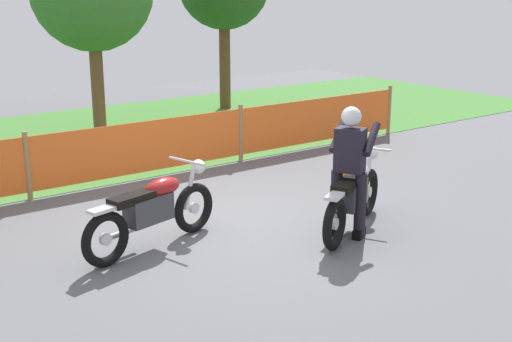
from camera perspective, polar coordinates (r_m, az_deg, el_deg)
ground at (r=9.31m, az=-1.52°, el=-4.42°), size 24.00×24.00×0.02m
grass_verge at (r=14.51m, az=-15.35°, el=2.41°), size 24.00×6.75×0.01m
barrier_fence at (r=11.37m, az=-9.31°, el=2.00°), size 11.70×0.08×1.05m
motorcycle_lead at (r=8.40m, az=-8.63°, el=-3.28°), size 2.07×0.78×1.00m
motorcycle_trailing at (r=8.98m, az=8.14°, el=-2.02°), size 1.91×1.12×1.00m
rider_trailing at (r=8.67m, az=7.86°, el=0.35°), size 0.72×0.70×1.69m
traffic_cone at (r=10.36m, az=7.47°, el=-0.88°), size 0.32×0.32×0.53m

